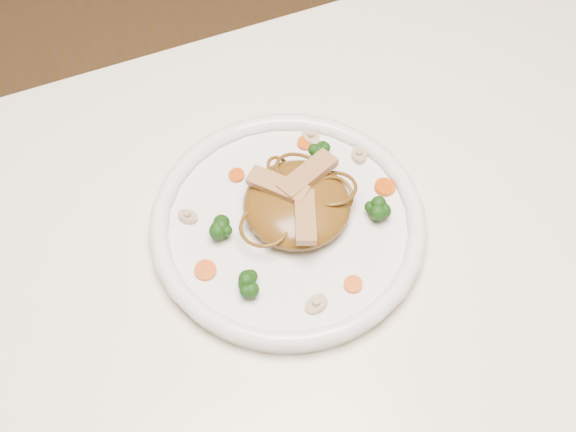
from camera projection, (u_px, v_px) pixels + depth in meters
name	position (u px, v px, depth m)	size (l,w,h in m)	color
table	(306.00, 345.00, 0.84)	(1.20, 0.80, 0.75)	silver
plate	(288.00, 227.00, 0.80)	(0.29, 0.29, 0.02)	white
noodle_mound	(297.00, 204.00, 0.79)	(0.11, 0.11, 0.04)	brown
chicken_a	(308.00, 175.00, 0.78)	(0.07, 0.02, 0.01)	tan
chicken_b	(278.00, 185.00, 0.78)	(0.07, 0.02, 0.01)	tan
chicken_c	(305.00, 217.00, 0.76)	(0.06, 0.02, 0.01)	tan
broccoli_0	(320.00, 152.00, 0.83)	(0.02, 0.02, 0.03)	#13420D
broccoli_1	(222.00, 228.00, 0.78)	(0.02, 0.02, 0.03)	#13420D
broccoli_2	(247.00, 284.00, 0.74)	(0.02, 0.02, 0.03)	#13420D
broccoli_3	(376.00, 209.00, 0.79)	(0.02, 0.02, 0.03)	#13420D
carrot_0	(305.00, 143.00, 0.85)	(0.02, 0.02, 0.01)	#BF4A07
carrot_1	(205.00, 270.00, 0.76)	(0.02, 0.02, 0.01)	#BF4A07
carrot_2	(385.00, 187.00, 0.82)	(0.02, 0.02, 0.01)	#BF4A07
carrot_3	(237.00, 175.00, 0.83)	(0.02, 0.02, 0.01)	#BF4A07
carrot_4	(353.00, 284.00, 0.75)	(0.02, 0.02, 0.01)	#BF4A07
mushroom_0	(316.00, 304.00, 0.74)	(0.02, 0.02, 0.01)	beige
mushroom_1	(359.00, 155.00, 0.84)	(0.02, 0.02, 0.01)	beige
mushroom_2	(188.00, 217.00, 0.80)	(0.02, 0.02, 0.01)	beige
mushroom_3	(311.00, 137.00, 0.86)	(0.02, 0.02, 0.01)	beige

